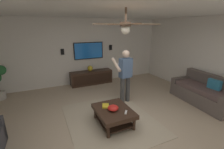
% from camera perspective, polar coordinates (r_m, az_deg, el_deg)
% --- Properties ---
extents(ground_plane, '(8.12, 8.12, 0.00)m').
position_cam_1_polar(ground_plane, '(4.01, 3.40, -17.81)').
color(ground_plane, tan).
extents(wall_back_tv, '(0.10, 6.97, 2.63)m').
position_cam_1_polar(wall_back_tv, '(6.59, -10.60, 8.14)').
color(wall_back_tv, silver).
rests_on(wall_back_tv, ground).
extents(wall_side_window, '(6.95, 0.10, 2.63)m').
position_cam_1_polar(wall_side_window, '(5.87, 34.91, 4.35)').
color(wall_side_window, silver).
rests_on(wall_side_window, ground).
extents(ceiling_slab, '(6.95, 6.97, 0.10)m').
position_cam_1_polar(ceiling_slab, '(3.32, 4.27, 23.71)').
color(ceiling_slab, white).
extents(area_rug, '(2.48, 2.09, 0.01)m').
position_cam_1_polar(area_rug, '(4.19, -0.67, -15.94)').
color(area_rug, tan).
rests_on(area_rug, ground).
extents(couch, '(1.96, 0.99, 0.87)m').
position_cam_1_polar(couch, '(5.66, 30.32, -5.81)').
color(couch, '#564C47').
rests_on(couch, ground).
extents(coffee_table, '(1.00, 0.80, 0.40)m').
position_cam_1_polar(coffee_table, '(3.89, 0.55, -13.80)').
color(coffee_table, '#332116').
rests_on(coffee_table, ground).
extents(media_console, '(0.45, 1.70, 0.55)m').
position_cam_1_polar(media_console, '(6.57, -7.48, -1.06)').
color(media_console, '#332116').
rests_on(media_console, ground).
extents(tv, '(0.05, 1.21, 0.68)m').
position_cam_1_polar(tv, '(6.55, -8.47, 8.55)').
color(tv, black).
extents(person_standing, '(0.57, 0.58, 1.64)m').
position_cam_1_polar(person_standing, '(4.76, 4.81, 0.37)').
color(person_standing, '#3F3F3F').
rests_on(person_standing, ground).
extents(bowl, '(0.26, 0.26, 0.12)m').
position_cam_1_polar(bowl, '(3.76, 0.36, -12.03)').
color(bowl, red).
rests_on(bowl, coffee_table).
extents(remote_white, '(0.15, 0.13, 0.02)m').
position_cam_1_polar(remote_white, '(3.70, 5.07, -13.47)').
color(remote_white, white).
rests_on(remote_white, coffee_table).
extents(book, '(0.26, 0.23, 0.04)m').
position_cam_1_polar(book, '(3.94, -2.33, -11.30)').
color(book, gold).
rests_on(book, coffee_table).
extents(vase_round, '(0.22, 0.22, 0.22)m').
position_cam_1_polar(vase_round, '(6.49, -7.94, 2.24)').
color(vase_round, gold).
rests_on(vase_round, media_console).
extents(wall_speaker_left, '(0.06, 0.12, 0.22)m').
position_cam_1_polar(wall_speaker_left, '(6.89, -0.54, 9.78)').
color(wall_speaker_left, black).
extents(wall_speaker_right, '(0.06, 0.12, 0.22)m').
position_cam_1_polar(wall_speaker_right, '(6.35, -17.55, 7.86)').
color(wall_speaker_right, black).
extents(ceiling_fan, '(1.20, 1.16, 0.46)m').
position_cam_1_polar(ceiling_fan, '(2.98, 5.05, 17.23)').
color(ceiling_fan, '#4C3828').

